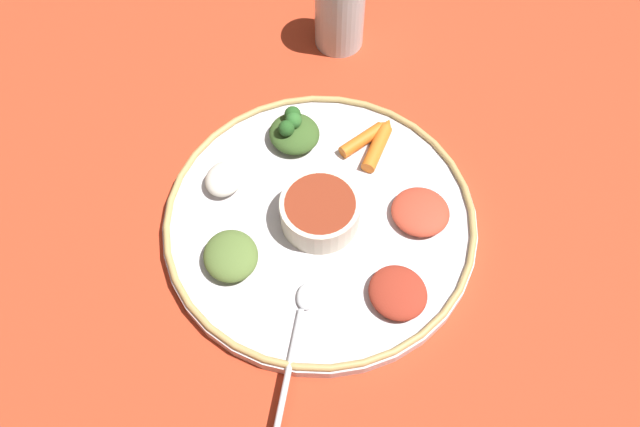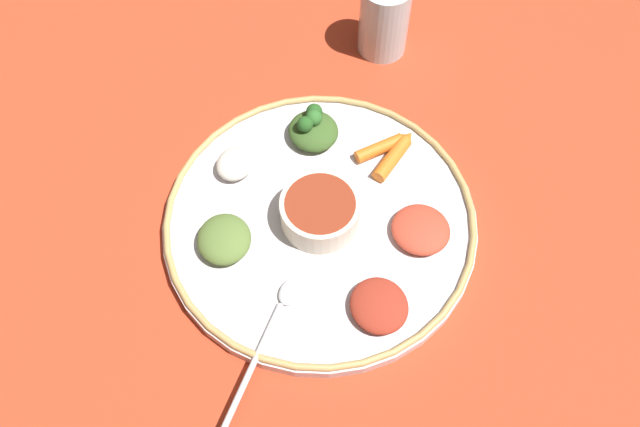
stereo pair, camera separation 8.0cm
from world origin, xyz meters
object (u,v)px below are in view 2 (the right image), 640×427
(greens_pile, at_px, (313,128))
(drinking_glass, at_px, (384,22))
(spoon, at_px, (270,327))
(carrot_near_spoon, at_px, (395,155))
(center_bowl, at_px, (320,211))
(carrot_outer, at_px, (384,146))

(greens_pile, bearing_deg, drinking_glass, -100.03)
(spoon, relative_size, greens_pile, 2.22)
(spoon, relative_size, carrot_near_spoon, 2.22)
(center_bowl, relative_size, carrot_near_spoon, 1.13)
(center_bowl, distance_m, carrot_outer, 0.13)
(drinking_glass, bearing_deg, carrot_near_spoon, 110.98)
(carrot_near_spoon, bearing_deg, center_bowl, 62.58)
(drinking_glass, bearing_deg, center_bowl, 92.78)
(carrot_near_spoon, bearing_deg, greens_pile, 0.51)
(carrot_near_spoon, relative_size, carrot_outer, 1.24)
(carrot_near_spoon, distance_m, carrot_outer, 0.02)
(drinking_glass, bearing_deg, carrot_outer, 107.24)
(carrot_outer, relative_size, drinking_glass, 0.62)
(spoon, bearing_deg, greens_pile, -80.62)
(center_bowl, distance_m, drinking_glass, 0.30)
(greens_pile, relative_size, carrot_outer, 1.23)
(greens_pile, height_order, carrot_outer, greens_pile)
(greens_pile, xyz_separation_m, drinking_glass, (-0.03, -0.19, 0.01))
(carrot_near_spoon, distance_m, drinking_glass, 0.20)
(center_bowl, height_order, drinking_glass, drinking_glass)
(spoon, bearing_deg, drinking_glass, -88.90)
(spoon, distance_m, drinking_glass, 0.45)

